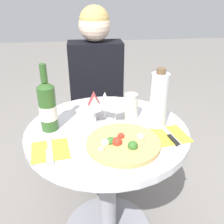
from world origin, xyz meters
name	(u,v)px	position (x,y,z in m)	size (l,w,h in m)	color
dining_table	(107,164)	(0.00, 0.00, 0.51)	(0.77, 0.77, 0.73)	gray
chair_behind_diner	(97,110)	(-0.01, 0.74, 0.46)	(0.40, 0.40, 0.93)	silver
seated_diner	(97,104)	(-0.01, 0.60, 0.57)	(0.37, 0.40, 1.23)	black
pizza_large	(123,143)	(0.05, -0.15, 0.74)	(0.31, 0.31, 0.05)	tan
wine_bottle	(48,106)	(-0.27, 0.03, 0.84)	(0.08, 0.08, 0.31)	#2D5623
tall_carafe	(159,100)	(0.24, -0.01, 0.86)	(0.08, 0.08, 0.29)	silver
sugar_shaker	(131,106)	(0.13, 0.09, 0.79)	(0.07, 0.07, 0.13)	silver
wine_glass_center	(104,100)	(0.00, 0.09, 0.83)	(0.07, 0.07, 0.15)	silver
wine_glass_front_left	(95,104)	(-0.05, 0.05, 0.83)	(0.07, 0.07, 0.14)	silver
wine_glass_back_left	(94,98)	(-0.05, 0.12, 0.83)	(0.07, 0.07, 0.14)	silver
wine_glass_front_right	(116,103)	(0.05, 0.05, 0.83)	(0.08, 0.08, 0.14)	silver
place_setting_left	(50,150)	(-0.25, -0.16, 0.73)	(0.17, 0.19, 0.01)	yellow
place_setting_right	(170,135)	(0.27, -0.11, 0.73)	(0.17, 0.19, 0.01)	yellow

